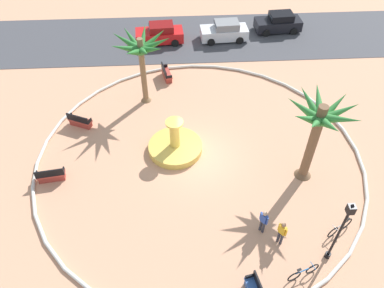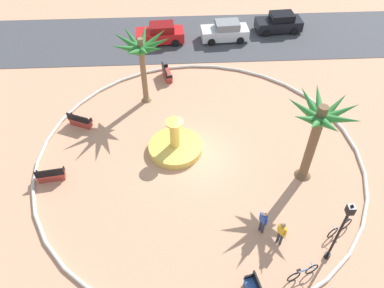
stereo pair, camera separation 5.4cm
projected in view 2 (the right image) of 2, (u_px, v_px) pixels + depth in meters
name	position (u px, v px, depth m)	size (l,w,h in m)	color
ground_plane	(199.00, 158.00, 23.48)	(80.00, 80.00, 0.00)	tan
plaza_curb	(199.00, 157.00, 23.41)	(19.83, 19.83, 0.20)	silver
street_asphalt	(189.00, 38.00, 33.52)	(48.00, 8.00, 0.03)	#424247
fountain	(175.00, 146.00, 23.72)	(3.35, 3.35, 2.37)	gold
palm_tree_near_fountain	(141.00, 50.00, 24.49)	(3.95, 3.97, 5.19)	brown
palm_tree_by_curb	(319.00, 124.00, 19.60)	(3.82, 3.96, 5.49)	brown
bench_east	(167.00, 74.00, 29.09)	(0.84, 1.67, 1.00)	#B73D33
bench_west	(51.00, 175.00, 22.04)	(1.65, 0.72, 1.00)	#B73D33
bench_southeast	(80.00, 121.00, 25.31)	(1.67, 1.10, 1.00)	#B73D33
lamppost	(341.00, 229.00, 16.99)	(0.32, 0.32, 4.39)	black
bicycle_red_frame	(340.00, 228.00, 19.53)	(1.54, 0.86, 0.94)	black
bicycle_by_lamppost	(303.00, 273.00, 17.83)	(1.64, 0.67, 0.94)	black
person_cyclist_helmet	(281.00, 232.00, 18.72)	(0.36, 0.44, 1.67)	#33333D
person_cyclist_photo	(263.00, 221.00, 19.20)	(0.36, 0.45, 1.65)	#33333D
parked_car_leftmost	(160.00, 34.00, 32.48)	(4.11, 2.13, 1.67)	red
parked_car_second	(225.00, 31.00, 32.77)	(4.09, 2.09, 1.67)	silver
parked_car_third	(279.00, 23.00, 33.83)	(4.11, 2.14, 1.67)	black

